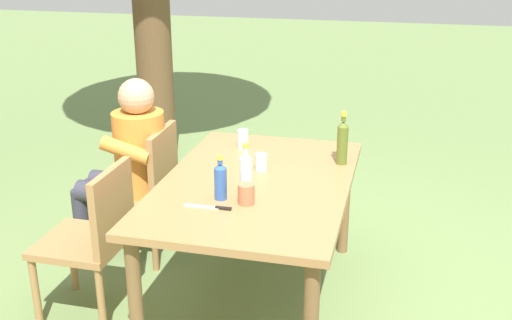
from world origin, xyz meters
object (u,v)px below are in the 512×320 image
object	(u,v)px
table_knife	(211,207)
bottle_olive	(342,142)
cup_glass	(261,162)
bottle_clear	(246,173)
chair_far_right	(147,186)
person_in_white_shirt	(129,160)
cup_white	(243,139)
cup_terracotta	(246,194)
bottle_blue	(220,181)
dining_table	(256,196)
chair_far_left	(95,234)

from	to	relation	value
table_knife	bottle_olive	bearing A→B (deg)	-35.38
bottle_olive	table_knife	size ratio (longest dim) A/B	1.30
cup_glass	bottle_clear	bearing A→B (deg)	-179.72
chair_far_right	person_in_white_shirt	size ratio (longest dim) A/B	0.74
chair_far_right	person_in_white_shirt	bearing A→B (deg)	90.95
cup_white	cup_glass	distance (m)	0.40
chair_far_right	cup_terracotta	bearing A→B (deg)	-128.10
chair_far_right	bottle_blue	distance (m)	0.99
cup_terracotta	table_knife	size ratio (longest dim) A/B	0.42
cup_white	chair_far_right	bearing A→B (deg)	105.14
chair_far_right	bottle_blue	bearing A→B (deg)	-132.18
dining_table	chair_far_right	bearing A→B (deg)	66.51
bottle_clear	bottle_blue	bearing A→B (deg)	129.42
bottle_clear	cup_terracotta	size ratio (longest dim) A/B	2.69
cup_glass	cup_terracotta	size ratio (longest dim) A/B	0.96
chair_far_left	bottle_blue	distance (m)	0.77
bottle_olive	person_in_white_shirt	bearing A→B (deg)	91.26
person_in_white_shirt	cup_white	world-z (taller)	person_in_white_shirt
chair_far_right	bottle_olive	xyz separation A→B (m)	(0.03, -1.22, 0.38)
chair_far_left	table_knife	bearing A→B (deg)	-93.93
chair_far_right	chair_far_left	world-z (taller)	same
dining_table	bottle_clear	distance (m)	0.28
person_in_white_shirt	bottle_olive	bearing A→B (deg)	-88.74
person_in_white_shirt	bottle_olive	xyz separation A→B (m)	(0.03, -1.33, 0.22)
person_in_white_shirt	cup_glass	distance (m)	0.93
bottle_olive	cup_glass	size ratio (longest dim) A/B	3.20
chair_far_right	cup_terracotta	distance (m)	1.09
bottle_clear	bottle_blue	distance (m)	0.14
bottle_clear	cup_white	size ratio (longest dim) A/B	2.36
person_in_white_shirt	table_knife	bearing A→B (deg)	-133.34
chair_far_right	cup_glass	world-z (taller)	chair_far_right
chair_far_right	chair_far_left	bearing A→B (deg)	-180.00
bottle_olive	table_knife	bearing A→B (deg)	144.62
cup_white	cup_glass	xyz separation A→B (m)	(-0.35, -0.20, -0.01)
dining_table	person_in_white_shirt	distance (m)	0.97
bottle_blue	cup_glass	size ratio (longest dim) A/B	2.35
bottle_blue	cup_white	bearing A→B (deg)	6.87
dining_table	bottle_blue	distance (m)	0.35
chair_far_left	bottle_blue	size ratio (longest dim) A/B	3.80
bottle_blue	person_in_white_shirt	bearing A→B (deg)	52.07
bottle_blue	cup_terracotta	distance (m)	0.15
chair_far_left	bottle_clear	size ratio (longest dim) A/B	3.18
person_in_white_shirt	bottle_clear	size ratio (longest dim) A/B	4.31
dining_table	table_knife	distance (m)	0.42
person_in_white_shirt	cup_terracotta	bearing A→B (deg)	-124.62
chair_far_right	bottle_clear	bearing A→B (deg)	-123.92
dining_table	bottle_clear	world-z (taller)	bottle_clear
dining_table	cup_glass	world-z (taller)	cup_glass
chair_far_left	bottle_olive	xyz separation A→B (m)	(0.72, -1.22, 0.38)
dining_table	cup_white	distance (m)	0.57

